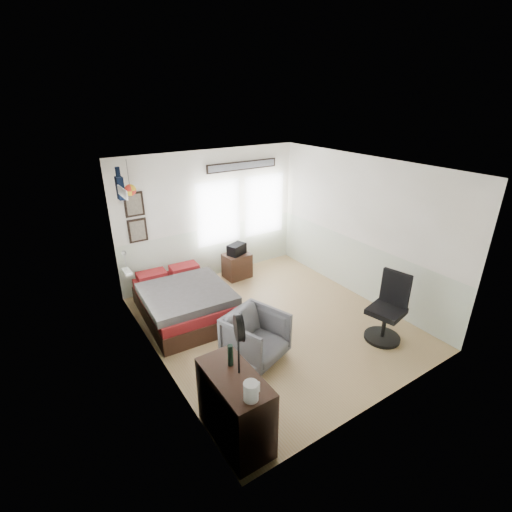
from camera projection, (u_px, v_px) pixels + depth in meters
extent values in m
cube|color=#A57F4C|center=(273.00, 322.00, 6.52)|extent=(4.00, 4.50, 0.01)
cube|color=beige|center=(211.00, 216.00, 7.69)|extent=(4.00, 0.02, 2.70)
cube|color=beige|center=(389.00, 316.00, 4.25)|extent=(4.00, 0.02, 2.70)
cube|color=beige|center=(154.00, 284.00, 4.97)|extent=(0.02, 4.50, 2.70)
cube|color=beige|center=(361.00, 229.00, 6.97)|extent=(0.02, 4.50, 2.70)
cube|color=white|center=(277.00, 167.00, 5.43)|extent=(4.00, 4.50, 0.02)
cube|color=beige|center=(213.00, 252.00, 8.01)|extent=(4.00, 0.01, 1.10)
cube|color=beige|center=(161.00, 333.00, 5.30)|extent=(0.01, 4.50, 1.10)
cube|color=beige|center=(356.00, 267.00, 7.29)|extent=(0.01, 4.50, 1.10)
cube|color=silver|center=(143.00, 262.00, 5.37)|extent=(0.03, 2.20, 1.35)
cube|color=silver|center=(219.00, 213.00, 7.72)|extent=(0.95, 0.03, 1.30)
cube|color=silver|center=(264.00, 205.00, 8.29)|extent=(0.95, 0.03, 1.30)
cube|color=black|center=(138.00, 230.00, 6.89)|extent=(0.35, 0.03, 0.45)
cube|color=black|center=(134.00, 204.00, 6.69)|extent=(0.35, 0.03, 0.45)
cube|color=#7F7259|center=(138.00, 231.00, 6.88)|extent=(0.27, 0.01, 0.37)
cube|color=#7F7259|center=(134.00, 205.00, 6.68)|extent=(0.27, 0.01, 0.37)
cube|color=black|center=(242.00, 166.00, 7.65)|extent=(1.65, 0.03, 0.18)
cube|color=gray|center=(243.00, 166.00, 7.64)|extent=(1.58, 0.01, 0.13)
cube|color=white|center=(123.00, 192.00, 5.46)|extent=(0.02, 0.48, 0.14)
sphere|color=red|center=(130.00, 190.00, 6.30)|extent=(0.20, 0.20, 0.20)
cube|color=#341D13|center=(184.00, 308.00, 6.65)|extent=(1.45, 2.00, 0.31)
cube|color=maroon|center=(183.00, 296.00, 6.55)|extent=(1.41, 1.96, 0.17)
cube|color=#444240|center=(187.00, 294.00, 6.33)|extent=(1.48, 1.45, 0.14)
cube|color=maroon|center=(150.00, 276.00, 6.93)|extent=(0.55, 0.36, 0.14)
cube|color=maroon|center=(182.00, 268.00, 7.24)|extent=(0.55, 0.36, 0.14)
cube|color=#341D13|center=(235.00, 407.00, 4.17)|extent=(0.48, 1.00, 0.90)
imported|color=#525254|center=(256.00, 337.00, 5.51)|extent=(1.01, 1.03, 0.74)
cube|color=#341D13|center=(237.00, 266.00, 8.02)|extent=(0.55, 0.45, 0.54)
cylinder|color=black|center=(382.00, 337.00, 6.06)|extent=(0.57, 0.57, 0.06)
cylinder|color=black|center=(384.00, 325.00, 5.96)|extent=(0.07, 0.07, 0.44)
cube|color=black|center=(386.00, 311.00, 5.86)|extent=(0.61, 0.61, 0.09)
cube|color=black|center=(396.00, 288.00, 5.87)|extent=(0.17, 0.47, 0.57)
cylinder|color=silver|center=(251.00, 391.00, 3.65)|extent=(0.15, 0.15, 0.20)
cube|color=silver|center=(259.00, 387.00, 3.69)|extent=(0.02, 0.02, 0.12)
cylinder|color=black|center=(230.00, 355.00, 4.11)|extent=(0.07, 0.07, 0.26)
cylinder|color=black|center=(239.00, 352.00, 3.92)|extent=(0.02, 0.02, 0.57)
cylinder|color=black|center=(238.00, 328.00, 3.80)|extent=(0.15, 0.29, 0.28)
cylinder|color=black|center=(241.00, 327.00, 3.82)|extent=(0.12, 0.29, 0.30)
cube|color=black|center=(237.00, 249.00, 7.87)|extent=(0.45, 0.37, 0.23)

